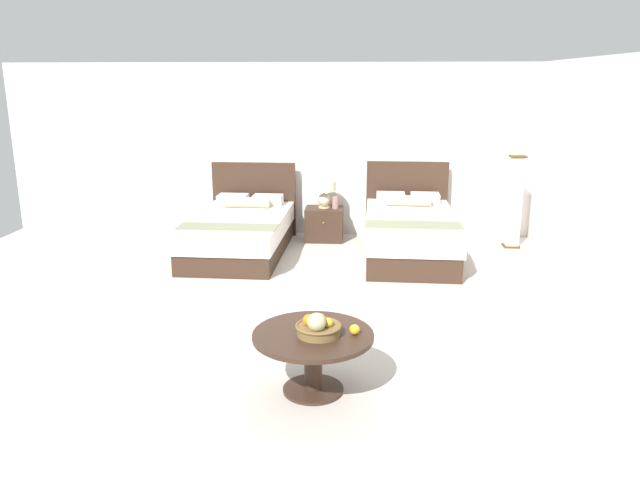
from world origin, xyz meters
TOP-DOWN VIEW (x-y plane):
  - ground_plane at (0.00, 0.00)m, footprint 9.72×10.14m
  - wall_back at (0.00, 3.27)m, footprint 9.72×0.12m
  - wall_side_right at (3.06, 0.40)m, footprint 0.12×5.74m
  - bed_near_window at (-1.14, 2.06)m, footprint 1.29×2.23m
  - bed_near_corner at (1.14, 2.06)m, footprint 1.23×2.25m
  - nightstand at (-0.04, 2.81)m, footprint 0.55×0.48m
  - table_lamp at (-0.04, 2.83)m, footprint 0.34×0.34m
  - vase at (0.12, 2.77)m, footprint 0.09×0.09m
  - coffee_table at (0.14, -1.68)m, footprint 0.90×0.90m
  - fruit_bowl at (0.17, -1.72)m, footprint 0.34×0.34m
  - loose_apple at (0.44, -1.69)m, footprint 0.08×0.08m
  - floor_lamp_corner at (2.61, 2.59)m, footprint 0.21×0.21m

SIDE VIEW (x-z plane):
  - ground_plane at x=0.00m, z-range -0.02..0.00m
  - nightstand at x=-0.04m, z-range 0.00..0.48m
  - bed_near_window at x=-1.14m, z-range -0.26..0.84m
  - bed_near_corner at x=1.14m, z-range -0.25..0.88m
  - coffee_table at x=0.14m, z-range 0.12..0.59m
  - loose_apple at x=0.44m, z-range 0.47..0.55m
  - fruit_bowl at x=0.17m, z-range 0.44..0.63m
  - vase at x=0.12m, z-range 0.48..0.67m
  - floor_lamp_corner at x=2.61m, z-range 0.00..1.29m
  - table_lamp at x=-0.04m, z-range 0.54..0.94m
  - wall_back at x=0.00m, z-range 0.00..2.53m
  - wall_side_right at x=3.06m, z-range 0.00..2.53m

